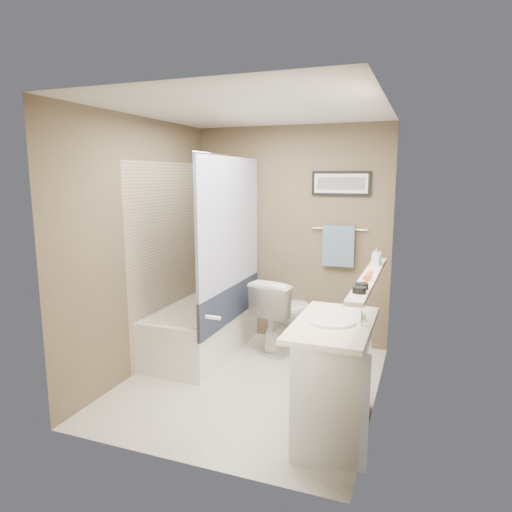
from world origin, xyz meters
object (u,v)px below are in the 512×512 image
at_px(toilet, 285,313).
at_px(vanity, 333,380).
at_px(bathtub, 203,329).
at_px(glass_jar, 377,258).
at_px(soap_bottle, 376,257).
at_px(hair_brush_front, 368,276).
at_px(candle_bowl_far, 362,286).
at_px(candle_bowl_near, 359,290).

distance_m(toilet, vanity, 1.65).
distance_m(bathtub, glass_jar, 2.01).
bearing_deg(toilet, soap_bottle, 160.74).
bearing_deg(hair_brush_front, toilet, 129.97).
xyz_separation_m(bathtub, vanity, (1.60, -1.07, 0.15)).
bearing_deg(candle_bowl_far, glass_jar, 90.00).
bearing_deg(hair_brush_front, glass_jar, 90.00).
height_order(candle_bowl_near, hair_brush_front, hair_brush_front).
distance_m(candle_bowl_near, hair_brush_front, 0.44).
xyz_separation_m(candle_bowl_far, soap_bottle, (0.00, 0.87, 0.05)).
bearing_deg(candle_bowl_near, toilet, 121.31).
xyz_separation_m(candle_bowl_near, hair_brush_front, (0.00, 0.44, 0.00)).
bearing_deg(glass_jar, bathtub, 174.05).
distance_m(vanity, hair_brush_front, 0.80).
height_order(candle_bowl_near, glass_jar, glass_jar).
bearing_deg(bathtub, glass_jar, -5.99).
relative_size(vanity, hair_brush_front, 4.09).
bearing_deg(candle_bowl_far, hair_brush_front, 90.00).
bearing_deg(hair_brush_front, candle_bowl_near, -90.00).
height_order(hair_brush_front, soap_bottle, soap_bottle).
height_order(candle_bowl_near, soap_bottle, soap_bottle).
bearing_deg(vanity, candle_bowl_far, -28.62).
xyz_separation_m(candle_bowl_near, soap_bottle, (0.00, 0.98, 0.05)).
xyz_separation_m(bathtub, glass_jar, (1.79, -0.19, 0.92)).
bearing_deg(candle_bowl_near, vanity, 135.05).
xyz_separation_m(bathtub, soap_bottle, (1.79, -0.27, 0.93)).
relative_size(vanity, glass_jar, 9.00).
distance_m(bathtub, vanity, 1.93).
xyz_separation_m(toilet, vanity, (0.80, -1.44, 0.00)).
height_order(candle_bowl_far, soap_bottle, soap_bottle).
height_order(bathtub, candle_bowl_near, candle_bowl_near).
bearing_deg(candle_bowl_far, toilet, 123.18).
distance_m(candle_bowl_far, hair_brush_front, 0.33).
height_order(candle_bowl_near, candle_bowl_far, same).
xyz_separation_m(bathtub, candle_bowl_near, (1.79, -1.25, 0.89)).
distance_m(hair_brush_front, glass_jar, 0.62).
bearing_deg(glass_jar, hair_brush_front, -90.00).
bearing_deg(soap_bottle, hair_brush_front, -90.00).
bearing_deg(bathtub, hair_brush_front, -24.33).
relative_size(glass_jar, soap_bottle, 0.72).
distance_m(bathtub, toilet, 0.89).
bearing_deg(vanity, toilet, 111.66).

